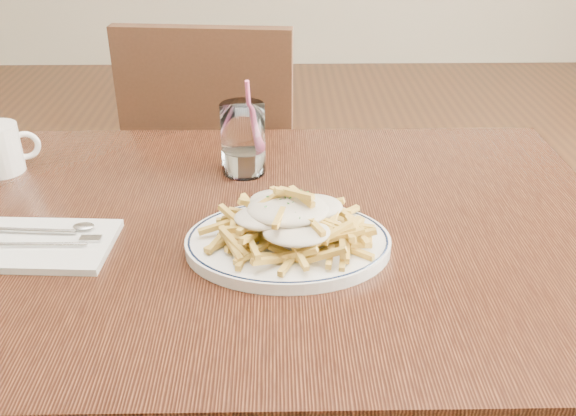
{
  "coord_description": "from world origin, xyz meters",
  "views": [
    {
      "loc": [
        0.05,
        -0.89,
        1.27
      ],
      "look_at": [
        0.06,
        -0.08,
        0.82
      ],
      "focal_mm": 40.0,
      "sensor_mm": 36.0,
      "label": 1
    }
  ],
  "objects_px": {
    "table": "(251,264)",
    "loaded_fries": "(288,216)",
    "chair_far": "(217,166)",
    "coffee_mug": "(0,149)",
    "fries_plate": "(288,243)",
    "water_glass": "(243,143)"
  },
  "relations": [
    {
      "from": "table",
      "to": "loaded_fries",
      "type": "distance_m",
      "value": 0.17
    },
    {
      "from": "chair_far",
      "to": "coffee_mug",
      "type": "xyz_separation_m",
      "value": [
        -0.34,
        -0.5,
        0.27
      ]
    },
    {
      "from": "loaded_fries",
      "to": "coffee_mug",
      "type": "bearing_deg",
      "value": 151.88
    },
    {
      "from": "fries_plate",
      "to": "chair_far",
      "type": "bearing_deg",
      "value": 102.93
    },
    {
      "from": "fries_plate",
      "to": "loaded_fries",
      "type": "distance_m",
      "value": 0.05
    },
    {
      "from": "table",
      "to": "coffee_mug",
      "type": "bearing_deg",
      "value": 156.6
    },
    {
      "from": "table",
      "to": "water_glass",
      "type": "bearing_deg",
      "value": 95.02
    },
    {
      "from": "chair_far",
      "to": "coffee_mug",
      "type": "height_order",
      "value": "chair_far"
    },
    {
      "from": "chair_far",
      "to": "water_glass",
      "type": "bearing_deg",
      "value": -78.64
    },
    {
      "from": "coffee_mug",
      "to": "water_glass",
      "type": "bearing_deg",
      "value": -1.31
    },
    {
      "from": "coffee_mug",
      "to": "chair_far",
      "type": "bearing_deg",
      "value": 55.62
    },
    {
      "from": "table",
      "to": "water_glass",
      "type": "relative_size",
      "value": 6.74
    },
    {
      "from": "table",
      "to": "chair_far",
      "type": "bearing_deg",
      "value": 99.67
    },
    {
      "from": "water_glass",
      "to": "table",
      "type": "bearing_deg",
      "value": -84.98
    },
    {
      "from": "chair_far",
      "to": "coffee_mug",
      "type": "bearing_deg",
      "value": -124.38
    },
    {
      "from": "chair_far",
      "to": "fries_plate",
      "type": "relative_size",
      "value": 2.53
    },
    {
      "from": "loaded_fries",
      "to": "coffee_mug",
      "type": "height_order",
      "value": "coffee_mug"
    },
    {
      "from": "coffee_mug",
      "to": "loaded_fries",
      "type": "bearing_deg",
      "value": -28.12
    },
    {
      "from": "table",
      "to": "water_glass",
      "type": "xyz_separation_m",
      "value": [
        -0.02,
        0.19,
        0.14
      ]
    },
    {
      "from": "table",
      "to": "fries_plate",
      "type": "distance_m",
      "value": 0.13
    },
    {
      "from": "chair_far",
      "to": "loaded_fries",
      "type": "bearing_deg",
      "value": -77.07
    },
    {
      "from": "fries_plate",
      "to": "loaded_fries",
      "type": "height_order",
      "value": "loaded_fries"
    }
  ]
}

